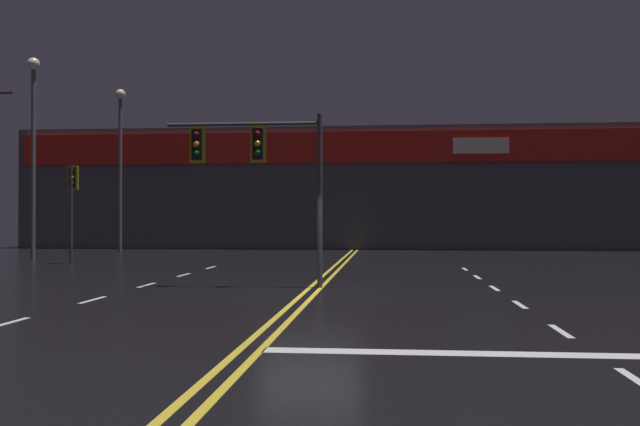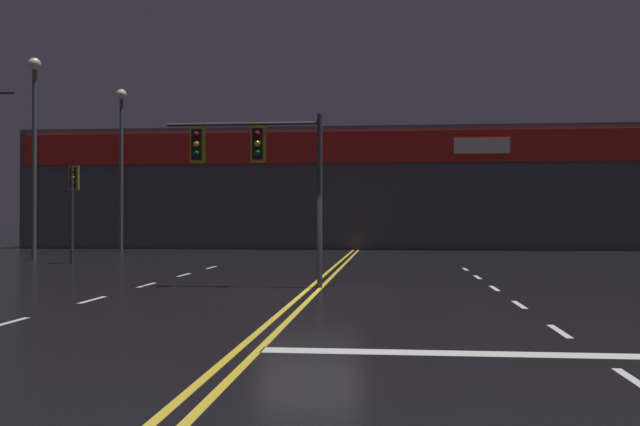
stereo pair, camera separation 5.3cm
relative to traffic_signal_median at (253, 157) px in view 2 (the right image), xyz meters
name	(u,v)px [view 2 (the right image)]	position (x,y,z in m)	size (l,w,h in m)	color
ground_plane	(309,294)	(1.67, -1.54, -3.51)	(200.00, 200.00, 0.00)	black
road_markings	(340,300)	(2.53, -2.90, -3.50)	(14.03, 60.00, 0.01)	gold
traffic_signal_median	(253,157)	(0.00, 0.00, 0.00)	(4.23, 0.36, 4.64)	#38383D
traffic_signal_corner_northwest	(73,192)	(-9.25, 9.13, -0.55)	(0.42, 0.36, 4.02)	#38383D
streetlight_near_left	(34,130)	(-12.13, 11.46, 2.29)	(0.56, 0.56, 9.03)	#59595E
streetlight_median_approach	(121,147)	(-11.15, 19.28, 2.29)	(0.56, 0.56, 9.03)	#59595E
building_backdrop	(360,191)	(1.67, 28.24, 0.19)	(41.74, 10.23, 7.37)	#4C4C51
utility_pole_row	(370,156)	(2.51, 22.38, 1.98)	(45.75, 0.26, 11.02)	#4C3828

